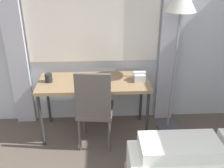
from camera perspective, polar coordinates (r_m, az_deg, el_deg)
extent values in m
cube|color=silver|center=(3.27, -0.23, 13.52)|extent=(5.51, 0.05, 2.70)
cube|color=white|center=(3.19, -4.39, 17.70)|extent=(1.62, 0.01, 1.50)
cube|color=#B2B2BC|center=(3.37, -20.93, 11.34)|extent=(0.24, 0.06, 2.60)
cube|color=#B2B2BC|center=(3.32, 12.78, 12.20)|extent=(0.24, 0.06, 2.60)
cube|color=#937551|center=(3.13, -3.96, 0.32)|extent=(1.32, 0.57, 0.04)
cylinder|color=#333333|center=(3.17, -15.19, -7.76)|extent=(0.04, 0.04, 0.68)
cylinder|color=#333333|center=(3.14, 7.65, -7.35)|extent=(0.04, 0.04, 0.68)
cylinder|color=#333333|center=(3.58, -13.71, -3.43)|extent=(0.04, 0.04, 0.68)
cylinder|color=#333333|center=(3.55, 6.32, -3.03)|extent=(0.04, 0.04, 0.68)
cube|color=#59514C|center=(3.06, -3.63, -5.72)|extent=(0.44, 0.44, 0.05)
cube|color=#59514C|center=(2.77, -4.19, -2.67)|extent=(0.38, 0.07, 0.52)
cylinder|color=#59514C|center=(3.08, -7.05, -11.03)|extent=(0.03, 0.03, 0.42)
cylinder|color=#59514C|center=(3.04, -0.60, -11.30)|extent=(0.03, 0.03, 0.42)
cylinder|color=#59514C|center=(3.35, -6.12, -7.55)|extent=(0.03, 0.03, 0.42)
cylinder|color=#59514C|center=(3.32, -0.26, -7.75)|extent=(0.03, 0.03, 0.42)
cube|color=silver|center=(2.31, 14.51, -13.12)|extent=(0.67, 0.32, 0.12)
cylinder|color=#4C4C51|center=(3.62, 11.97, -8.95)|extent=(0.28, 0.28, 0.03)
cylinder|color=gray|center=(3.26, 13.19, 2.12)|extent=(0.02, 0.02, 1.49)
cube|color=silver|center=(3.13, 5.97, 1.54)|extent=(0.13, 0.16, 0.09)
cube|color=silver|center=(3.11, 6.01, 2.48)|extent=(0.15, 0.05, 0.02)
cube|color=#4C4238|center=(3.14, -3.43, 1.06)|extent=(0.27, 0.25, 0.02)
cube|color=white|center=(3.13, -3.43, 1.14)|extent=(0.25, 0.23, 0.01)
cylinder|color=#262628|center=(3.16, -13.64, 1.31)|extent=(0.09, 0.09, 0.10)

